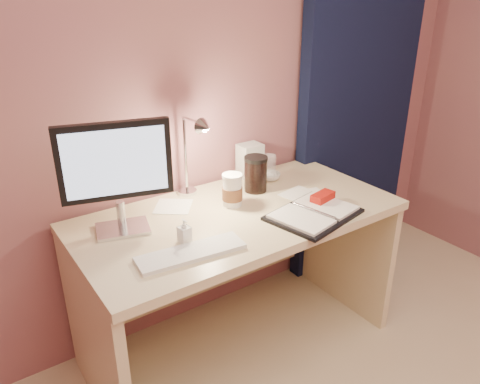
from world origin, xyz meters
TOP-DOWN VIEW (x-y plane):
  - room at (0.95, 1.69)m, footprint 3.50×3.50m
  - desk at (0.00, 1.45)m, footprint 1.40×0.70m
  - monitor at (-0.47, 1.51)m, footprint 0.41×0.20m
  - keyboard at (-0.34, 1.19)m, footprint 0.41×0.16m
  - planner at (0.25, 1.17)m, footprint 0.42×0.35m
  - paper_a at (0.34, 1.36)m, footprint 0.18×0.18m
  - paper_b at (0.36, 1.32)m, footprint 0.20×0.20m
  - paper_c at (-0.21, 1.59)m, footprint 0.22×0.22m
  - coffee_cup at (0.02, 1.45)m, footprint 0.09×0.09m
  - clear_cup at (0.34, 1.61)m, footprint 0.07×0.07m
  - bowl at (0.34, 1.59)m, footprint 0.14×0.14m
  - lotion_bottle at (-0.31, 1.29)m, footprint 0.05×0.05m
  - dark_jar at (0.20, 1.53)m, footprint 0.11×0.11m
  - product_box at (0.28, 1.68)m, footprint 0.12×0.09m
  - desk_lamp at (-0.09, 1.59)m, footprint 0.10×0.24m

SIDE VIEW (x-z plane):
  - desk at x=0.00m, z-range 0.14..0.87m
  - paper_c at x=-0.21m, z-range 0.73..0.73m
  - paper_a at x=0.34m, z-range 0.73..0.73m
  - paper_b at x=0.36m, z-range 0.73..0.73m
  - keyboard at x=-0.34m, z-range 0.73..0.75m
  - planner at x=0.25m, z-range 0.72..0.77m
  - bowl at x=0.34m, z-range 0.73..0.76m
  - lotion_bottle at x=-0.31m, z-range 0.73..0.82m
  - clear_cup at x=0.34m, z-range 0.73..0.85m
  - coffee_cup at x=0.02m, z-range 0.73..0.87m
  - dark_jar at x=0.20m, z-range 0.73..0.88m
  - product_box at x=0.28m, z-range 0.73..0.90m
  - desk_lamp at x=-0.09m, z-range 0.78..1.17m
  - monitor at x=-0.47m, z-range 0.77..1.22m
  - room at x=0.95m, z-range -0.61..2.89m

